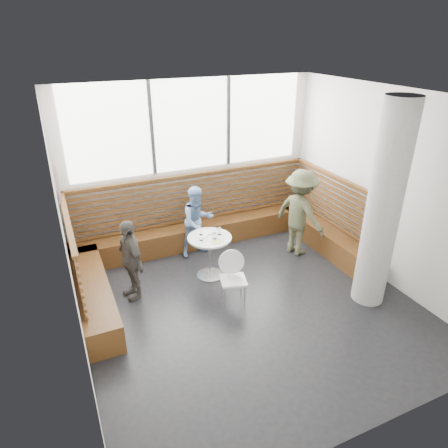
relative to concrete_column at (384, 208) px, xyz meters
name	(u,v)px	position (x,y,z in m)	size (l,w,h in m)	color
room	(253,214)	(-1.85, 0.60, 0.00)	(5.00, 5.00, 3.20)	silver
booth	(207,236)	(-1.85, 2.37, -1.19)	(5.00, 2.50, 1.44)	#4A2C12
concrete_column	(384,208)	(0.00, 0.00, 0.00)	(0.50, 0.50, 3.20)	gray
wall_art	(57,183)	(-4.31, 1.00, 0.70)	(0.50, 0.50, 0.03)	white
cafe_table	(210,248)	(-2.10, 1.65, -1.04)	(0.76, 0.76, 0.78)	silver
cafe_chair	(231,274)	(-2.06, 0.85, -1.10)	(0.41, 0.40, 0.86)	white
adult_man	(300,213)	(-0.21, 1.74, -0.76)	(1.09, 0.63, 1.69)	#4F5237
child_back	(198,221)	(-2.00, 2.49, -0.91)	(0.67, 0.52, 1.38)	#7399C7
child_left	(130,259)	(-3.46, 1.64, -0.92)	(0.80, 0.33, 1.36)	#4D4A46
plate_near	(202,236)	(-2.20, 1.74, -0.81)	(0.19, 0.19, 0.01)	white
plate_far	(208,232)	(-2.06, 1.82, -0.81)	(0.20, 0.20, 0.01)	white
glass_left	(201,237)	(-2.27, 1.61, -0.77)	(0.07, 0.07, 0.11)	white
glass_mid	(215,236)	(-2.04, 1.57, -0.77)	(0.07, 0.07, 0.11)	white
glass_right	(219,231)	(-1.90, 1.69, -0.76)	(0.07, 0.07, 0.12)	white
menu_card	(217,242)	(-2.05, 1.44, -0.82)	(0.19, 0.13, 0.00)	#A5C64C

